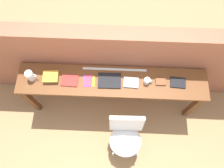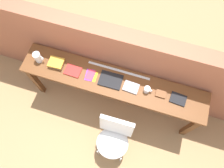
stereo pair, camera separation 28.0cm
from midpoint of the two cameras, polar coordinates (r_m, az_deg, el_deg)
The scene contains 14 objects.
ground_plane at distance 3.59m, azimuth 1.03°, elevation -9.28°, with size 40.00×40.00×0.00m, color tan.
brick_wall_back at distance 3.12m, azimuth 4.73°, elevation 4.87°, with size 6.00×0.20×1.47m, color #9E5B42.
sideboard at distance 2.97m, azimuth 2.97°, elevation -0.65°, with size 2.50×0.44×0.88m.
chair_white_moulded at distance 3.01m, azimuth 3.21°, elevation -14.06°, with size 0.45×0.46×0.89m.
pitcher_white at distance 3.02m, azimuth -16.36°, elevation 6.44°, with size 0.14×0.10×0.18m.
book_stack_leftmost at distance 2.97m, azimuth -11.73°, elevation 5.07°, with size 0.21×0.17×0.06m.
magazine_cycling at distance 2.91m, azimuth -7.52°, elevation 3.12°, with size 0.21×0.16×0.02m, color red.
pamphlet_pile_colourful at distance 2.87m, azimuth -2.84°, elevation 1.95°, with size 0.16×0.18×0.01m.
book_open_centre at distance 2.83m, azimuth 2.45°, elevation 0.70°, with size 0.30×0.22×0.02m, color black.
book_grey_hardcover at distance 2.82m, azimuth 7.81°, elevation -1.19°, with size 0.19×0.14×0.02m, color #9E9EA3.
mug at distance 2.81m, azimuth 11.98°, elevation -1.82°, with size 0.11×0.08×0.09m.
leather_journal_brown at distance 2.86m, azimuth 15.37°, elevation -2.83°, with size 0.13×0.10×0.02m, color brown.
book_repair_rightmost at distance 2.91m, azimuth 19.55°, elevation -4.05°, with size 0.20×0.15×0.02m, color black.
ruler_metal_back_edge at distance 2.91m, azimuth 4.52°, elevation 3.22°, with size 0.85×0.03×0.00m, color silver.
Camera 2 is at (0.32, -0.76, 3.50)m, focal length 35.00 mm.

